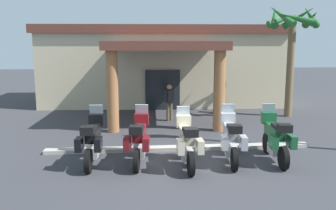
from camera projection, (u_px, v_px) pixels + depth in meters
The scene contains 10 objects.
ground_plane at pixel (184, 160), 11.00m from camera, with size 80.00×80.00×0.00m, color #38383D.
motel_building at pixel (161, 64), 21.48m from camera, with size 13.87×11.44×4.42m.
motorcycle_black at pixel (92, 141), 10.50m from camera, with size 0.72×2.21×1.61m.
motorcycle_maroon at pixel (139, 140), 10.57m from camera, with size 0.77×2.21×1.61m.
motorcycle_cream at pixel (187, 143), 10.29m from camera, with size 0.70×2.21×1.61m.
motorcycle_silver at pixel (231, 139), 10.67m from camera, with size 0.78×2.21×1.61m.
motorcycle_green at pixel (276, 138), 10.76m from camera, with size 0.73×2.21×1.61m.
pedestrian at pixel (169, 100), 16.35m from camera, with size 0.45×0.34×1.65m.
palm_tree_near_portico at pixel (292, 32), 16.80m from camera, with size 2.52×2.55×5.36m.
curb_strip at pixel (180, 148), 12.00m from camera, with size 8.73×0.36×0.12m, color #ADA89E.
Camera 1 is at (-1.47, -10.48, 3.48)m, focal length 38.91 mm.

